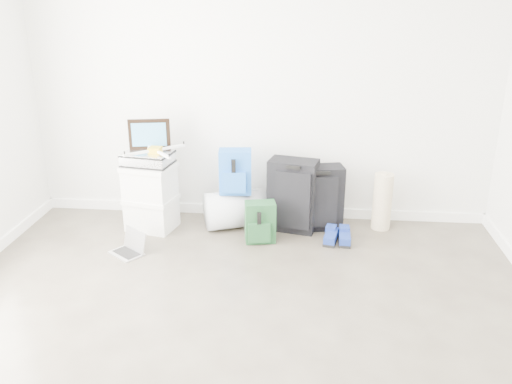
# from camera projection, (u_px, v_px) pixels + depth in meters

# --- Properties ---
(ground) EXTENTS (5.00, 5.00, 0.00)m
(ground) POSITION_uv_depth(u_px,v_px,m) (224.00, 375.00, 3.28)
(ground) COLOR #3B342B
(ground) RESTS_ON ground
(room_envelope) EXTENTS (4.52, 5.02, 2.71)m
(room_envelope) POSITION_uv_depth(u_px,v_px,m) (218.00, 90.00, 2.69)
(room_envelope) COLOR silver
(room_envelope) RESTS_ON ground
(boxes_stack) EXTENTS (0.52, 0.46, 0.65)m
(boxes_stack) POSITION_uv_depth(u_px,v_px,m) (151.00, 197.00, 5.19)
(boxes_stack) COLOR silver
(boxes_stack) RESTS_ON ground
(briefcase) EXTENTS (0.48, 0.38, 0.12)m
(briefcase) POSITION_uv_depth(u_px,v_px,m) (148.00, 158.00, 5.05)
(briefcase) COLOR #B2B2B7
(briefcase) RESTS_ON boxes_stack
(painting) EXTENTS (0.38, 0.10, 0.29)m
(painting) POSITION_uv_depth(u_px,v_px,m) (149.00, 134.00, 5.07)
(painting) COLOR black
(painting) RESTS_ON briefcase
(drone) EXTENTS (0.49, 0.49, 0.05)m
(drone) POSITION_uv_depth(u_px,v_px,m) (155.00, 150.00, 4.99)
(drone) COLOR gold
(drone) RESTS_ON briefcase
(duffel_bag) EXTENTS (0.68, 0.55, 0.36)m
(duffel_bag) POSITION_uv_depth(u_px,v_px,m) (236.00, 209.00, 5.27)
(duffel_bag) COLOR gray
(duffel_bag) RESTS_ON ground
(blue_backpack) EXTENTS (0.32, 0.25, 0.42)m
(blue_backpack) POSITION_uv_depth(u_px,v_px,m) (235.00, 173.00, 5.10)
(blue_backpack) COLOR #194DA6
(blue_backpack) RESTS_ON duffel_bag
(large_suitcase) EXTENTS (0.50, 0.38, 0.70)m
(large_suitcase) POSITION_uv_depth(u_px,v_px,m) (293.00, 195.00, 5.15)
(large_suitcase) COLOR black
(large_suitcase) RESTS_ON ground
(green_backpack) EXTENTS (0.30, 0.24, 0.38)m
(green_backpack) POSITION_uv_depth(u_px,v_px,m) (260.00, 223.00, 4.95)
(green_backpack) COLOR #133520
(green_backpack) RESTS_ON ground
(carry_on) EXTENTS (0.44, 0.33, 0.63)m
(carry_on) POSITION_uv_depth(u_px,v_px,m) (321.00, 198.00, 5.19)
(carry_on) COLOR black
(carry_on) RESTS_ON ground
(shoes) EXTENTS (0.26, 0.29, 0.09)m
(shoes) POSITION_uv_depth(u_px,v_px,m) (338.00, 237.00, 4.99)
(shoes) COLOR black
(shoes) RESTS_ON ground
(rolled_rug) EXTENTS (0.18, 0.18, 0.55)m
(rolled_rug) POSITION_uv_depth(u_px,v_px,m) (382.00, 202.00, 5.20)
(rolled_rug) COLOR tan
(rolled_rug) RESTS_ON ground
(laptop) EXTENTS (0.35, 0.34, 0.20)m
(laptop) POSITION_uv_depth(u_px,v_px,m) (130.00, 248.00, 4.78)
(laptop) COLOR silver
(laptop) RESTS_ON ground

